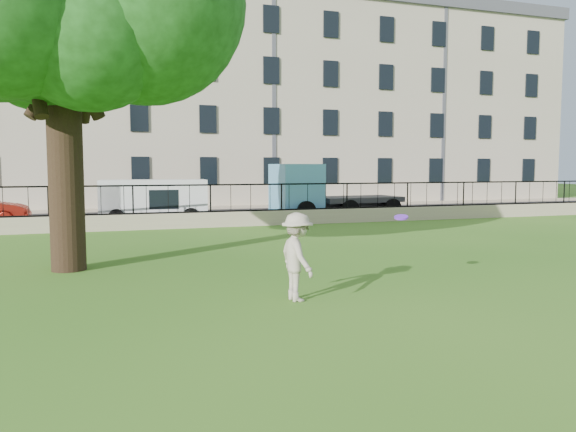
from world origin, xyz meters
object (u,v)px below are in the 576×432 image
object	(u,v)px
frisbee	(401,217)
white_van	(154,202)
man	(297,257)
blue_truck	(335,191)

from	to	relation	value
frisbee	white_van	distance (m)	15.43
man	white_van	world-z (taller)	white_van
white_van	blue_truck	distance (m)	8.51
frisbee	white_van	bearing A→B (deg)	102.36
frisbee	blue_truck	world-z (taller)	blue_truck
white_van	blue_truck	xyz separation A→B (m)	(8.50, 0.00, 0.34)
frisbee	white_van	size ratio (longest dim) A/B	0.06
white_van	man	bearing A→B (deg)	-81.30
man	blue_truck	distance (m)	16.95
frisbee	man	bearing A→B (deg)	-175.57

